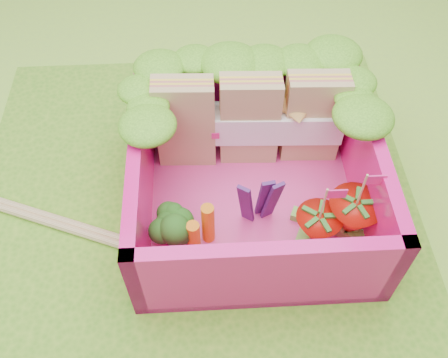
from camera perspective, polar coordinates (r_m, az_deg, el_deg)
ground at (r=2.98m, az=-3.20°, el=-3.08°), size 14.00×14.00×0.00m
placemat at (r=2.97m, az=-3.21°, el=-2.91°), size 2.60×2.60×0.03m
bento_floor at (r=2.93m, az=3.23°, el=-2.54°), size 1.30×1.30×0.05m
bento_box at (r=2.73m, az=3.46°, el=0.47°), size 1.30×1.30×0.55m
lettuce_ruffle at (r=2.79m, az=2.96°, el=11.78°), size 1.43×0.76×0.11m
sandwich_stack at (r=2.91m, az=3.02°, el=6.66°), size 1.09×0.22×0.60m
broccoli at (r=2.61m, az=-5.42°, el=-5.40°), size 0.34×0.34×0.24m
carrot_sticks at (r=2.63m, az=-2.59°, el=-5.89°), size 0.15×0.15×0.29m
purple_wedges at (r=2.68m, az=4.24°, el=-2.51°), size 0.21×0.08×0.38m
strawberry_left at (r=2.69m, az=10.53°, el=-5.66°), size 0.24×0.24×0.48m
strawberry_right at (r=2.74m, az=14.36°, el=-4.38°), size 0.28×0.28×0.52m
snap_peas at (r=2.83m, az=11.62°, el=-5.34°), size 0.55×0.61×0.05m
chopsticks at (r=3.19m, az=-23.88°, el=-2.76°), size 2.20×0.92×0.05m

